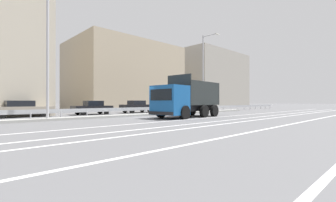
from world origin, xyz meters
The scene contains 17 objects.
ground_plane centered at (0.00, 0.00, 0.00)m, with size 320.00×320.00×0.00m, color #565659.
lane_strip_0 centered at (2.57, -3.53, 0.00)m, with size 66.40×0.16×0.01m, color silver.
lane_strip_1 centered at (2.57, -5.91, 0.00)m, with size 66.40×0.16×0.01m, color silver.
lane_strip_2 centered at (2.57, -7.24, 0.00)m, with size 66.40×0.16×0.01m, color silver.
lane_strip_3 centered at (2.57, -10.04, 0.00)m, with size 66.40×0.16×0.01m, color silver.
median_island centered at (0.00, 2.55, 0.09)m, with size 36.52×1.10×0.18m, color gray.
median_guardrail centered at (0.00, 3.60, 0.57)m, with size 66.40×0.09×0.78m.
dump_truck centered at (1.63, -1.81, 1.33)m, with size 7.05×3.26×3.58m.
median_road_sign centered at (6.30, 2.55, 1.35)m, with size 0.73×0.16×2.57m.
street_lamp_1 centered at (-7.45, 2.24, 5.28)m, with size 0.71×2.59×9.50m.
street_lamp_2 centered at (10.28, 2.40, 5.28)m, with size 0.71×2.22×9.58m.
parked_car_3 centered at (-8.01, 8.09, 0.73)m, with size 4.94×2.10×1.43m.
parked_car_4 centered at (-1.65, 7.88, 0.72)m, with size 4.03×2.13×1.44m.
parked_car_5 centered at (4.07, 7.86, 0.75)m, with size 4.17×2.05×1.49m.
parked_car_6 centered at (9.55, 7.39, 0.67)m, with size 4.63×2.18×1.32m.
background_building_1 centered at (10.11, 20.35, 5.72)m, with size 17.90×13.41×11.45m, color tan.
background_building_2 centered at (34.12, 17.70, 6.69)m, with size 19.07×9.03×13.37m, color gray.
Camera 1 is at (-12.08, -14.69, 1.33)m, focal length 24.00 mm.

